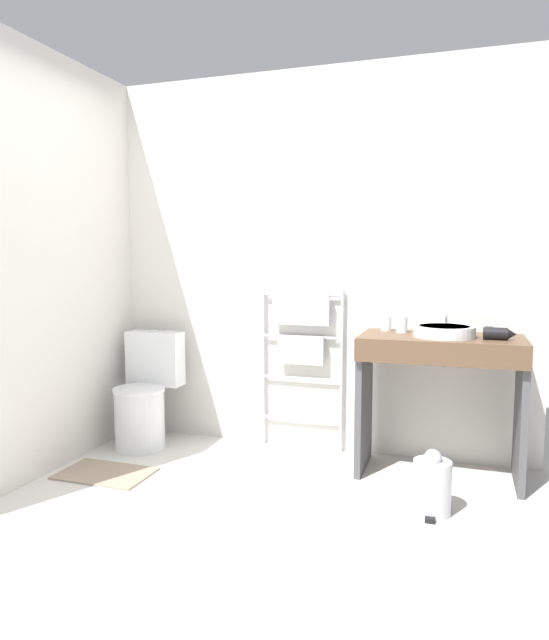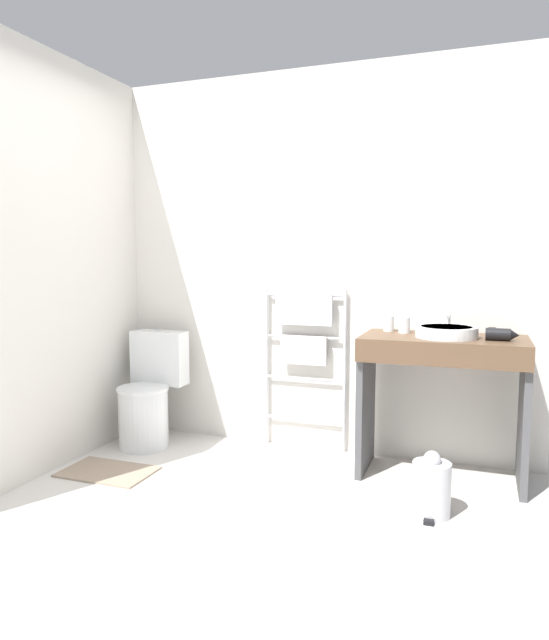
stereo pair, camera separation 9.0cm
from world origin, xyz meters
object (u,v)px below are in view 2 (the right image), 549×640
object	(u,v)px
hair_dryer	(499,334)
sink_basin	(446,332)
cup_near_edge	(404,325)
toilet	(149,397)
trash_bin	(431,487)
cup_near_wall	(389,324)
towel_radiator	(304,338)

from	to	relation	value
hair_dryer	sink_basin	bearing A→B (deg)	177.13
hair_dryer	cup_near_edge	bearing A→B (deg)	165.84
toilet	sink_basin	distance (m)	2.09
sink_basin	toilet	bearing A→B (deg)	-179.24
trash_bin	sink_basin	bearing A→B (deg)	87.67
sink_basin	cup_near_wall	bearing A→B (deg)	153.37
sink_basin	trash_bin	size ratio (longest dim) A/B	1.04
cup_near_edge	hair_dryer	bearing A→B (deg)	-14.16
trash_bin	hair_dryer	bearing A→B (deg)	58.38
cup_near_edge	trash_bin	world-z (taller)	cup_near_edge
cup_near_edge	trash_bin	bearing A→B (deg)	-69.76
toilet	cup_near_wall	size ratio (longest dim) A/B	8.45
toilet	sink_basin	xyz separation A→B (m)	(2.01, 0.03, 0.56)
towel_radiator	trash_bin	distance (m)	1.36
hair_dryer	trash_bin	world-z (taller)	hair_dryer
hair_dryer	towel_radiator	bearing A→B (deg)	167.81
trash_bin	cup_near_edge	bearing A→B (deg)	110.24
towel_radiator	trash_bin	world-z (taller)	towel_radiator
cup_near_edge	towel_radiator	bearing A→B (deg)	169.39
towel_radiator	sink_basin	size ratio (longest dim) A/B	3.13
cup_near_wall	trash_bin	xyz separation A→B (m)	(0.34, -0.70, -0.76)
towel_radiator	trash_bin	xyz separation A→B (m)	(0.93, -0.77, -0.63)
cup_near_wall	sink_basin	bearing A→B (deg)	-26.63
sink_basin	trash_bin	xyz separation A→B (m)	(-0.02, -0.52, -0.75)
sink_basin	hair_dryer	xyz separation A→B (m)	(0.29, -0.01, 0.00)
toilet	towel_radiator	bearing A→B (deg)	14.68
cup_near_edge	trash_bin	xyz separation A→B (m)	(0.24, -0.64, -0.76)
towel_radiator	cup_near_edge	xyz separation A→B (m)	(0.69, -0.13, 0.13)
towel_radiator	trash_bin	size ratio (longest dim) A/B	3.27
sink_basin	cup_near_edge	size ratio (longest dim) A/B	3.65
cup_near_edge	hair_dryer	size ratio (longest dim) A/B	0.55
cup_near_wall	trash_bin	world-z (taller)	cup_near_wall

